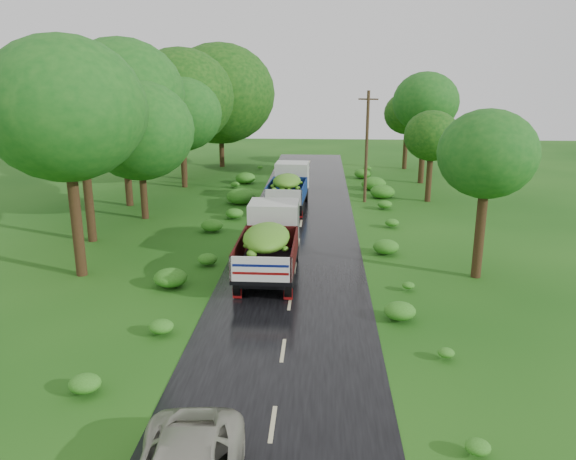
{
  "coord_description": "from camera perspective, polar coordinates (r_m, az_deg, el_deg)",
  "views": [
    {
      "loc": [
        1.14,
        -16.61,
        8.85
      ],
      "look_at": [
        -0.34,
        8.57,
        1.7
      ],
      "focal_mm": 35.0,
      "sensor_mm": 36.0,
      "label": 1
    }
  ],
  "objects": [
    {
      "name": "utility_pole",
      "position": [
        39.13,
        7.99,
        8.45
      ],
      "size": [
        1.33,
        0.32,
        7.62
      ],
      "rotation": [
        0.0,
        0.0,
        -0.17
      ],
      "color": "#382616",
      "rests_on": "ground"
    },
    {
      "name": "shrubs",
      "position": [
        31.79,
        1.19,
        0.31
      ],
      "size": [
        11.9,
        44.0,
        0.7
      ],
      "color": "#2D6818",
      "rests_on": "ground"
    },
    {
      "name": "road_lines",
      "position": [
        24.3,
        0.45,
        -5.48
      ],
      "size": [
        0.12,
        69.6,
        0.0
      ],
      "color": "#BFB78C",
      "rests_on": "road"
    },
    {
      "name": "ground",
      "position": [
        18.85,
        -0.51,
        -12.18
      ],
      "size": [
        120.0,
        120.0,
        0.0
      ],
      "primitive_type": "plane",
      "color": "#15480F",
      "rests_on": "ground"
    },
    {
      "name": "trees_left",
      "position": [
        41.3,
        -12.62,
        12.36
      ],
      "size": [
        7.82,
        34.1,
        9.14
      ],
      "color": "black",
      "rests_on": "ground"
    },
    {
      "name": "road",
      "position": [
        23.37,
        0.32,
        -6.4
      ],
      "size": [
        6.5,
        80.0,
        0.02
      ],
      "primitive_type": "cube",
      "color": "black",
      "rests_on": "ground"
    },
    {
      "name": "truck_near",
      "position": [
        25.09,
        -1.84,
        -0.94
      ],
      "size": [
        2.48,
        6.8,
        2.85
      ],
      "rotation": [
        0.0,
        0.0,
        -0.01
      ],
      "color": "black",
      "rests_on": "ground"
    },
    {
      "name": "trees_right",
      "position": [
        41.98,
        14.19,
        10.71
      ],
      "size": [
        4.28,
        31.85,
        7.97
      ],
      "color": "black",
      "rests_on": "ground"
    },
    {
      "name": "truck_far",
      "position": [
        37.64,
        0.12,
        4.64
      ],
      "size": [
        2.6,
        6.6,
        2.73
      ],
      "rotation": [
        0.0,
        0.0,
        -0.05
      ],
      "color": "black",
      "rests_on": "ground"
    }
  ]
}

